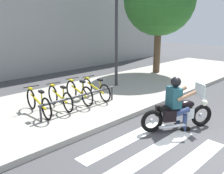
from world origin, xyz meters
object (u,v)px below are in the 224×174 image
(bicycle_2, at_px, (79,92))
(bicycle_3, at_px, (96,89))
(rider, at_px, (176,100))
(bicycle_1, at_px, (60,97))
(motorcycle, at_px, (178,113))
(tree_near_rack, at_px, (159,0))
(bike_rack, at_px, (80,97))
(street_lamp, at_px, (116,30))
(bicycle_0, at_px, (38,103))

(bicycle_2, relative_size, bicycle_3, 0.98)
(rider, distance_m, bicycle_1, 3.50)
(motorcycle, distance_m, tree_near_rack, 7.55)
(bike_rack, height_order, tree_near_rack, tree_near_rack)
(street_lamp, bearing_deg, tree_near_rack, 6.59)
(rider, height_order, street_lamp, street_lamp)
(bicycle_1, xyz_separation_m, tree_near_rack, (6.71, 1.10, 3.28))
(bicycle_2, bearing_deg, motorcycle, -76.86)
(bicycle_1, distance_m, bicycle_2, 0.73)
(motorcycle, bearing_deg, bike_rack, 112.76)
(motorcycle, distance_m, rider, 0.37)
(rider, relative_size, bike_rack, 0.51)
(bicycle_2, bearing_deg, bicycle_3, 0.12)
(rider, relative_size, bicycle_3, 0.85)
(motorcycle, relative_size, bicycle_0, 1.07)
(bicycle_3, bearing_deg, tree_near_rack, 11.89)
(rider, relative_size, street_lamp, 0.36)
(bicycle_0, distance_m, street_lamp, 4.48)
(rider, height_order, bike_rack, rider)
(motorcycle, relative_size, bicycle_1, 1.16)
(bicycle_0, height_order, bike_rack, bicycle_0)
(bicycle_1, relative_size, bike_rack, 0.57)
(bicycle_1, distance_m, bicycle_3, 1.47)
(bike_rack, bearing_deg, bicycle_2, 56.46)
(motorcycle, bearing_deg, bicycle_3, 90.33)
(bicycle_0, xyz_separation_m, bike_rack, (1.10, -0.55, 0.06))
(tree_near_rack, bearing_deg, motorcycle, -140.38)
(bicycle_0, xyz_separation_m, tree_near_rack, (7.44, 1.10, 3.27))
(motorcycle, xyz_separation_m, bicycle_2, (-0.75, 3.22, 0.06))
(motorcycle, xyz_separation_m, bicycle_3, (-0.02, 3.22, 0.04))
(bicycle_0, height_order, bicycle_1, bicycle_0)
(rider, bearing_deg, bicycle_0, 124.08)
(bicycle_3, bearing_deg, street_lamp, 21.60)
(bicycle_2, height_order, street_lamp, street_lamp)
(rider, bearing_deg, tree_near_rack, 38.99)
(bicycle_3, bearing_deg, bicycle_2, -179.88)
(bicycle_0, bearing_deg, bicycle_2, -0.03)
(bicycle_1, relative_size, bicycle_2, 0.97)
(bicycle_2, height_order, bike_rack, bicycle_2)
(tree_near_rack, bearing_deg, bicycle_0, -171.56)
(bicycle_1, xyz_separation_m, street_lamp, (3.24, 0.70, 1.94))
(motorcycle, height_order, bicycle_2, motorcycle)
(rider, height_order, bicycle_1, rider)
(motorcycle, height_order, bike_rack, motorcycle)
(motorcycle, height_order, bicycle_3, motorcycle)
(street_lamp, xyz_separation_m, tree_near_rack, (3.46, 0.40, 1.34))
(bicycle_2, bearing_deg, rider, -77.84)
(bicycle_2, distance_m, bicycle_3, 0.73)
(motorcycle, bearing_deg, bicycle_2, 103.14)
(motorcycle, bearing_deg, tree_near_rack, 39.62)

